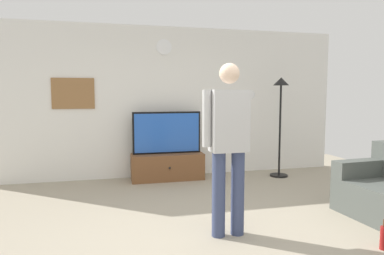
{
  "coord_description": "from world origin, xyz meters",
  "views": [
    {
      "loc": [
        -1.13,
        -3.22,
        1.49
      ],
      "look_at": [
        -0.04,
        1.2,
        1.05
      ],
      "focal_mm": 31.93,
      "sensor_mm": 36.0,
      "label": 1
    }
  ],
  "objects_px": {
    "tv_stand": "(168,167)",
    "television": "(167,133)",
    "wall_clock": "(164,47)",
    "framed_picture": "(73,93)",
    "floor_lamp": "(281,106)",
    "person_standing_nearer_lamp": "(228,140)",
    "beverage_bottle": "(384,238)"
  },
  "relations": [
    {
      "from": "television",
      "to": "framed_picture",
      "type": "bearing_deg",
      "value": 170.94
    },
    {
      "from": "wall_clock",
      "to": "floor_lamp",
      "type": "bearing_deg",
      "value": -14.62
    },
    {
      "from": "wall_clock",
      "to": "floor_lamp",
      "type": "height_order",
      "value": "wall_clock"
    },
    {
      "from": "tv_stand",
      "to": "framed_picture",
      "type": "relative_size",
      "value": 1.81
    },
    {
      "from": "person_standing_nearer_lamp",
      "to": "beverage_bottle",
      "type": "distance_m",
      "value": 1.76
    },
    {
      "from": "person_standing_nearer_lamp",
      "to": "beverage_bottle",
      "type": "bearing_deg",
      "value": -27.43
    },
    {
      "from": "person_standing_nearer_lamp",
      "to": "floor_lamp",
      "type": "bearing_deg",
      "value": 51.36
    },
    {
      "from": "floor_lamp",
      "to": "beverage_bottle",
      "type": "height_order",
      "value": "floor_lamp"
    },
    {
      "from": "tv_stand",
      "to": "wall_clock",
      "type": "xyz_separation_m",
      "value": [
        0.0,
        0.29,
        2.1
      ]
    },
    {
      "from": "framed_picture",
      "to": "floor_lamp",
      "type": "bearing_deg",
      "value": -8.46
    },
    {
      "from": "television",
      "to": "wall_clock",
      "type": "xyz_separation_m",
      "value": [
        0.0,
        0.24,
        1.51
      ]
    },
    {
      "from": "tv_stand",
      "to": "floor_lamp",
      "type": "xyz_separation_m",
      "value": [
        2.03,
        -0.24,
        1.06
      ]
    },
    {
      "from": "tv_stand",
      "to": "framed_picture",
      "type": "height_order",
      "value": "framed_picture"
    },
    {
      "from": "television",
      "to": "framed_picture",
      "type": "height_order",
      "value": "framed_picture"
    },
    {
      "from": "wall_clock",
      "to": "floor_lamp",
      "type": "relative_size",
      "value": 0.15
    },
    {
      "from": "tv_stand",
      "to": "beverage_bottle",
      "type": "xyz_separation_m",
      "value": [
        1.56,
        -3.19,
        -0.11
      ]
    },
    {
      "from": "floor_lamp",
      "to": "tv_stand",
      "type": "bearing_deg",
      "value": 173.29
    },
    {
      "from": "person_standing_nearer_lamp",
      "to": "beverage_bottle",
      "type": "relative_size",
      "value": 6.07
    },
    {
      "from": "television",
      "to": "wall_clock",
      "type": "relative_size",
      "value": 4.39
    },
    {
      "from": "television",
      "to": "wall_clock",
      "type": "distance_m",
      "value": 1.53
    },
    {
      "from": "wall_clock",
      "to": "beverage_bottle",
      "type": "height_order",
      "value": "wall_clock"
    },
    {
      "from": "wall_clock",
      "to": "person_standing_nearer_lamp",
      "type": "distance_m",
      "value": 3.09
    },
    {
      "from": "framed_picture",
      "to": "beverage_bottle",
      "type": "relative_size",
      "value": 2.33
    },
    {
      "from": "wall_clock",
      "to": "floor_lamp",
      "type": "distance_m",
      "value": 2.34
    },
    {
      "from": "tv_stand",
      "to": "television",
      "type": "distance_m",
      "value": 0.6
    },
    {
      "from": "wall_clock",
      "to": "framed_picture",
      "type": "xyz_separation_m",
      "value": [
        -1.56,
        0.0,
        -0.82
      ]
    },
    {
      "from": "tv_stand",
      "to": "floor_lamp",
      "type": "height_order",
      "value": "floor_lamp"
    },
    {
      "from": "television",
      "to": "person_standing_nearer_lamp",
      "type": "relative_size",
      "value": 0.66
    },
    {
      "from": "television",
      "to": "floor_lamp",
      "type": "distance_m",
      "value": 2.1
    },
    {
      "from": "floor_lamp",
      "to": "beverage_bottle",
      "type": "bearing_deg",
      "value": -98.94
    },
    {
      "from": "tv_stand",
      "to": "beverage_bottle",
      "type": "distance_m",
      "value": 3.55
    },
    {
      "from": "tv_stand",
      "to": "floor_lamp",
      "type": "relative_size",
      "value": 0.7
    }
  ]
}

